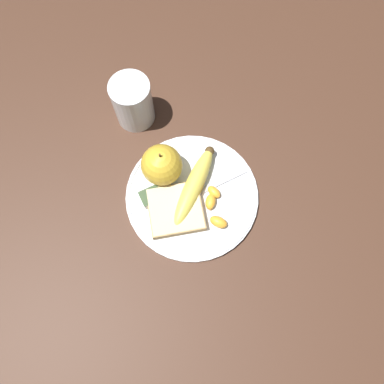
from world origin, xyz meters
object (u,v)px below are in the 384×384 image
(fork, at_px, (195,195))
(plate, at_px, (192,196))
(juice_glass, at_px, (133,103))
(jam_packet, at_px, (151,197))
(banana, at_px, (194,185))
(apple, at_px, (162,165))
(bread_slice, at_px, (176,210))

(fork, bearing_deg, plate, -21.16)
(juice_glass, xyz_separation_m, jam_packet, (-0.05, -0.19, -0.03))
(banana, bearing_deg, plate, -132.21)
(juice_glass, height_order, jam_packet, juice_glass)
(apple, height_order, banana, apple)
(plate, relative_size, jam_packet, 6.58)
(apple, bearing_deg, fork, -62.55)
(juice_glass, relative_size, jam_packet, 2.70)
(apple, relative_size, bread_slice, 0.72)
(plate, xyz_separation_m, apple, (-0.03, 0.07, 0.04))
(juice_glass, bearing_deg, plate, -82.79)
(plate, distance_m, juice_glass, 0.22)
(plate, relative_size, fork, 1.33)
(bread_slice, height_order, fork, bread_slice)
(apple, xyz_separation_m, jam_packet, (-0.04, -0.04, -0.03))
(plate, bearing_deg, juice_glass, 97.21)
(fork, distance_m, jam_packet, 0.09)
(apple, distance_m, jam_packet, 0.07)
(bread_slice, xyz_separation_m, fork, (0.05, 0.01, -0.01))
(juice_glass, distance_m, apple, 0.15)
(plate, bearing_deg, banana, 47.79)
(banana, bearing_deg, fork, -112.14)
(plate, bearing_deg, jam_packet, 159.31)
(plate, xyz_separation_m, juice_glass, (-0.03, 0.22, 0.04))
(banana, relative_size, bread_slice, 1.24)
(apple, height_order, jam_packet, apple)
(banana, height_order, fork, banana)
(plate, xyz_separation_m, jam_packet, (-0.07, 0.03, 0.01))
(plate, bearing_deg, apple, 114.72)
(bread_slice, bearing_deg, jam_packet, 125.95)
(bread_slice, bearing_deg, juice_glass, 86.34)
(banana, xyz_separation_m, bread_slice, (-0.05, -0.03, -0.01))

